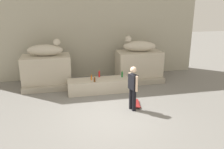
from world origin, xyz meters
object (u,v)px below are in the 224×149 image
bottle_red (99,74)px  bottle_brown (95,80)px  statue_reclining_left (46,50)px  skateboard (137,103)px  statue_reclining_right (139,46)px  bottle_orange (91,78)px  bottle_green (122,74)px  skater (133,86)px

bottle_red → bottle_brown: 0.68m
statue_reclining_left → bottle_brown: size_ratio=6.45×
skateboard → bottle_red: bearing=-139.8°
statue_reclining_right → skateboard: bearing=83.2°
bottle_orange → bottle_green: 1.41m
skater → bottle_green: bearing=157.3°
statue_reclining_right → skater: bearing=80.7°
bottle_orange → bottle_brown: bearing=-70.1°
statue_reclining_right → bottle_brown: size_ratio=6.55×
skater → skateboard: skater is taller
statue_reclining_left → statue_reclining_right: 4.43m
skateboard → bottle_green: size_ratio=2.73×
skateboard → bottle_brown: bottle_brown is taller
bottle_orange → bottle_brown: 0.29m
bottle_red → bottle_brown: (-0.30, -0.61, -0.03)m
statue_reclining_right → bottle_red: size_ratio=5.15×
bottle_green → statue_reclining_left: bearing=160.6°
statue_reclining_right → bottle_orange: bearing=38.6°
statue_reclining_right → bottle_green: (-1.13, -1.17, -1.05)m
bottle_orange → skateboard: bearing=-47.5°
skater → bottle_green: size_ratio=5.53×
skateboard → skater: bearing=-27.5°
statue_reclining_right → skateboard: statue_reclining_right is taller
bottle_orange → bottle_green: size_ratio=0.86×
statue_reclining_right → bottle_orange: size_ratio=6.51×
bottle_red → bottle_green: size_ratio=1.08×
statue_reclining_left → bottle_green: statue_reclining_left is taller
statue_reclining_left → bottle_orange: 2.51m
statue_reclining_left → bottle_brown: 2.73m
statue_reclining_right → bottle_brown: (-2.44, -1.54, -1.07)m
bottle_orange → bottle_brown: bottle_orange is taller
skater → bottle_red: bearing=-178.9°
bottle_brown → bottle_green: bearing=15.8°
bottle_orange → bottle_red: bearing=40.5°
bottle_green → skater: bearing=-94.3°
skater → bottle_green: (0.16, 2.14, -0.21)m
bottle_brown → bottle_green: size_ratio=0.85×
skater → skateboard: size_ratio=2.03×
skater → bottle_orange: (-1.24, 2.04, -0.23)m
statue_reclining_right → bottle_red: 2.55m
bottle_orange → statue_reclining_left: bearing=146.4°
skater → bottle_orange: size_ratio=6.46×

